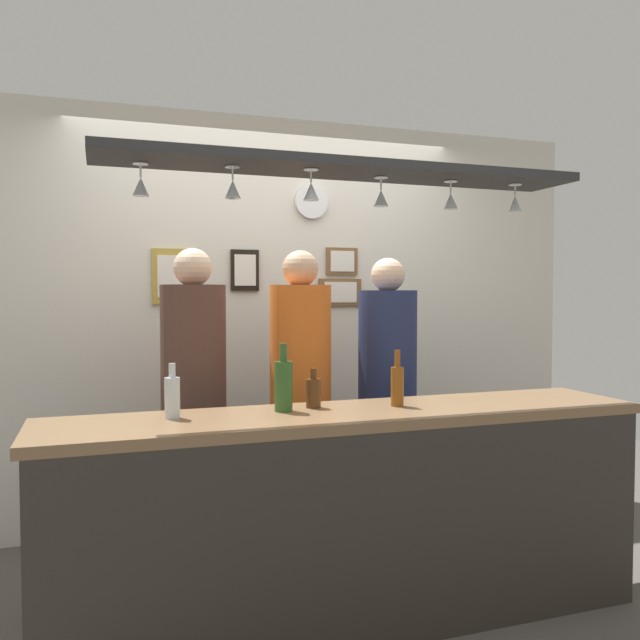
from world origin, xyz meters
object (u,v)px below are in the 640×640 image
(bottle_beer_brown_stubby, at_px, (313,392))
(person_right_navy_shirt, at_px, (387,373))
(picture_frame_upper_small, at_px, (342,261))
(person_left_brown_shirt, at_px, (194,377))
(person_middle_orange_shirt, at_px, (301,373))
(picture_frame_crest, at_px, (245,270))
(picture_frame_lower_pair, at_px, (340,292))
(bottle_beer_amber_tall, at_px, (397,384))
(picture_frame_caricature, at_px, (174,276))
(bottle_soda_clear, at_px, (172,396))
(bottle_champagne_green, at_px, (283,384))
(wall_clock, at_px, (312,202))

(bottle_beer_brown_stubby, bearing_deg, person_right_navy_shirt, 43.90)
(bottle_beer_brown_stubby, distance_m, picture_frame_upper_small, 1.57)
(person_left_brown_shirt, bearing_deg, person_middle_orange_shirt, 0.00)
(person_right_navy_shirt, distance_m, picture_frame_crest, 1.13)
(picture_frame_lower_pair, height_order, picture_frame_upper_small, picture_frame_upper_small)
(person_middle_orange_shirt, bearing_deg, person_left_brown_shirt, -180.00)
(person_left_brown_shirt, height_order, picture_frame_upper_small, picture_frame_upper_small)
(person_right_navy_shirt, xyz_separation_m, picture_frame_lower_pair, (-0.05, 0.64, 0.47))
(bottle_beer_brown_stubby, distance_m, picture_frame_lower_pair, 1.49)
(person_middle_orange_shirt, relative_size, bottle_beer_amber_tall, 6.57)
(person_left_brown_shirt, height_order, person_right_navy_shirt, person_left_brown_shirt)
(person_right_navy_shirt, bearing_deg, picture_frame_caricature, 150.80)
(bottle_soda_clear, bearing_deg, bottle_champagne_green, 0.62)
(person_middle_orange_shirt, xyz_separation_m, wall_clock, (0.27, 0.63, 1.04))
(bottle_champagne_green, bearing_deg, person_left_brown_shirt, 113.74)
(bottle_beer_brown_stubby, xyz_separation_m, picture_frame_upper_small, (0.63, 1.28, 0.66))
(picture_frame_crest, relative_size, wall_clock, 1.18)
(bottle_champagne_green, relative_size, picture_frame_lower_pair, 1.00)
(bottle_beer_brown_stubby, bearing_deg, bottle_champagne_green, -165.65)
(person_right_navy_shirt, height_order, bottle_beer_brown_stubby, person_right_navy_shirt)
(picture_frame_upper_small, distance_m, wall_clock, 0.44)
(bottle_beer_brown_stubby, xyz_separation_m, bottle_soda_clear, (-0.63, -0.04, 0.02))
(person_left_brown_shirt, distance_m, picture_frame_upper_small, 1.41)
(picture_frame_caricature, distance_m, picture_frame_upper_small, 1.11)
(person_left_brown_shirt, height_order, bottle_soda_clear, person_left_brown_shirt)
(person_right_navy_shirt, bearing_deg, picture_frame_crest, 137.60)
(person_left_brown_shirt, distance_m, person_middle_orange_shirt, 0.59)
(person_right_navy_shirt, xyz_separation_m, bottle_champagne_green, (-0.82, -0.68, 0.06))
(bottle_beer_brown_stubby, xyz_separation_m, bottle_champagne_green, (-0.15, -0.04, 0.05))
(bottle_beer_brown_stubby, bearing_deg, bottle_beer_amber_tall, -12.55)
(person_left_brown_shirt, height_order, bottle_beer_brown_stubby, person_left_brown_shirt)
(bottle_champagne_green, height_order, picture_frame_upper_small, picture_frame_upper_small)
(bottle_beer_amber_tall, distance_m, bottle_champagne_green, 0.53)
(bottle_beer_amber_tall, height_order, picture_frame_upper_small, picture_frame_upper_small)
(bottle_beer_amber_tall, relative_size, bottle_soda_clear, 1.13)
(wall_clock, bearing_deg, person_right_navy_shirt, -67.98)
(person_right_navy_shirt, bearing_deg, wall_clock, 112.02)
(bottle_beer_brown_stubby, height_order, picture_frame_crest, picture_frame_crest)
(person_right_navy_shirt, bearing_deg, bottle_champagne_green, -140.26)
(person_middle_orange_shirt, bearing_deg, wall_clock, 66.72)
(bottle_champagne_green, distance_m, bottle_soda_clear, 0.48)
(person_left_brown_shirt, bearing_deg, picture_frame_upper_small, 30.72)
(bottle_beer_amber_tall, distance_m, bottle_beer_brown_stubby, 0.39)
(bottle_beer_brown_stubby, height_order, bottle_champagne_green, bottle_champagne_green)
(bottle_champagne_green, bearing_deg, picture_frame_lower_pair, 59.89)
(wall_clock, bearing_deg, picture_frame_lower_pair, 1.75)
(bottle_beer_amber_tall, xyz_separation_m, picture_frame_upper_small, (0.25, 1.37, 0.63))
(picture_frame_lower_pair, distance_m, picture_frame_crest, 0.66)
(bottle_soda_clear, bearing_deg, picture_frame_upper_small, 46.46)
(picture_frame_caricature, bearing_deg, picture_frame_crest, 0.00)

